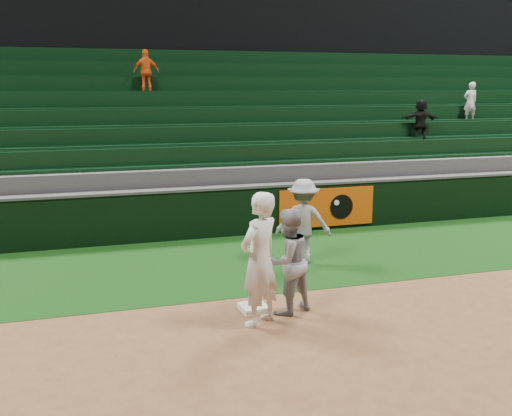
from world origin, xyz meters
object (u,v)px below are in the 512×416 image
Objects in this scene: baserunner at (287,261)px; first_base at (254,308)px; base_coach at (303,221)px; first_baseman at (259,259)px.

first_base is at bearing -43.29° from baserunner.
baserunner is (0.52, -0.21, 0.82)m from first_base.
base_coach is at bearing -138.00° from baserunner.
first_baseman is at bearing 8.38° from baserunner.
baserunner is at bearing -21.69° from first_base.
first_base is 2.98m from base_coach.
baserunner is at bearing 176.03° from first_baseman.
base_coach is at bearing 52.40° from first_base.
first_baseman is at bearing 77.75° from base_coach.
baserunner is 0.98× the size of base_coach.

